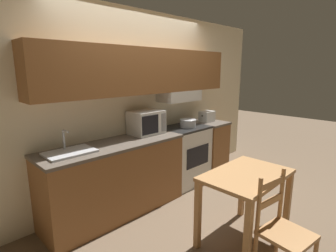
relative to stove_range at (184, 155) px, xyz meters
name	(u,v)px	position (x,y,z in m)	size (l,w,h in m)	color
ground_plane	(141,190)	(-0.66, 0.27, -0.45)	(16.00, 16.00, 0.00)	brown
wall_back	(142,91)	(-0.64, 0.21, 1.03)	(5.40, 0.38, 2.55)	beige
lower_counter_main	(116,179)	(-1.27, -0.01, 0.00)	(1.81, 0.59, 0.90)	brown
lower_counter_right_stub	(208,147)	(0.60, -0.01, 0.00)	(0.48, 0.59, 0.90)	brown
stove_range	(184,155)	(0.00, 0.00, 0.00)	(0.71, 0.55, 0.90)	silver
cooking_pot	(188,123)	(0.03, -0.04, 0.52)	(0.33, 0.25, 0.12)	#B7BABF
microwave	(146,122)	(-0.68, 0.09, 0.61)	(0.45, 0.34, 0.32)	silver
toaster	(207,116)	(0.58, 0.02, 0.54)	(0.25, 0.18, 0.18)	silver
sink_basin	(70,152)	(-1.81, -0.01, 0.47)	(0.50, 0.33, 0.24)	#B7BABF
dining_table	(246,185)	(-0.63, -1.40, 0.17)	(0.93, 0.62, 0.75)	#B27F4C
chair_left_of_table	(282,231)	(-0.84, -1.87, -0.03)	(0.43, 0.43, 0.91)	#B27F4C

